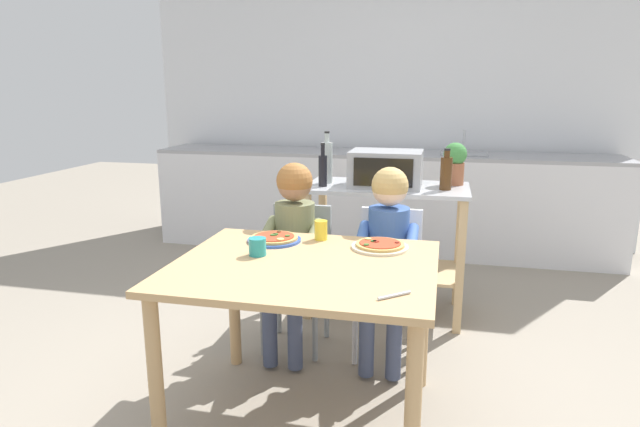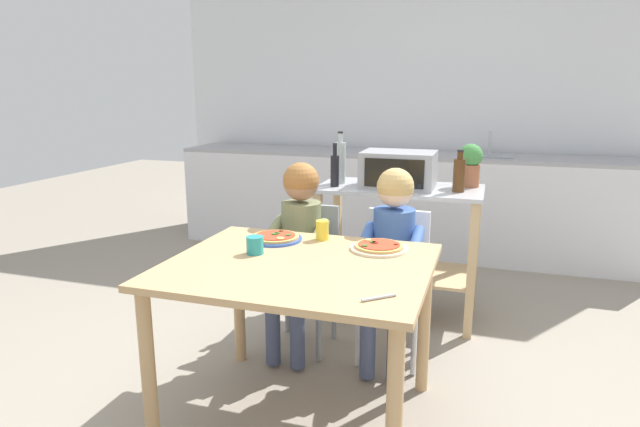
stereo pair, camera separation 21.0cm
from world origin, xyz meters
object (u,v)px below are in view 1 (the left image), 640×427
bottle_slim_sauce (446,172)px  child_in_olive_shirt (292,235)px  bottle_brown_beer (327,162)px  dining_chair_right (388,271)px  dining_table (304,287)px  pizza_plate_blue_rimmed (274,239)px  dining_chair_left (298,265)px  pizza_plate_cream (380,246)px  drinking_cup_yellow (321,230)px  drinking_cup_teal (258,247)px  toaster_oven (386,169)px  potted_herb_plant (455,162)px  kitchen_island_cart (386,229)px  serving_spoon (394,295)px  bottle_tall_green_wine (323,169)px  child_in_blue_striped_shirt (387,242)px

bottle_slim_sauce → child_in_olive_shirt: bottle_slim_sauce is taller
bottle_brown_beer → dining_chair_right: bottle_brown_beer is taller
dining_table → pizza_plate_blue_rimmed: (-0.23, 0.29, 0.12)m
dining_chair_left → pizza_plate_cream: dining_chair_left is taller
dining_chair_left → drinking_cup_yellow: bearing=-58.7°
bottle_slim_sauce → drinking_cup_teal: bottle_slim_sauce is taller
toaster_oven → dining_chair_left: (-0.43, -0.55, -0.50)m
bottle_slim_sauce → dining_chair_right: 0.76m
drinking_cup_teal → pizza_plate_cream: bearing=23.9°
drinking_cup_teal → potted_herb_plant: bearing=58.2°
dining_chair_left → pizza_plate_blue_rimmed: dining_chair_left is taller
kitchen_island_cart → pizza_plate_cream: size_ratio=3.86×
toaster_oven → pizza_plate_blue_rimmed: bearing=-113.6°
kitchen_island_cart → drinking_cup_yellow: (-0.22, -0.93, 0.22)m
drinking_cup_teal → kitchen_island_cart: bearing=70.4°
kitchen_island_cart → serving_spoon: size_ratio=7.39×
pizza_plate_cream → pizza_plate_blue_rimmed: bearing=180.0°
bottle_slim_sauce → child_in_olive_shirt: bearing=-141.8°
bottle_tall_green_wine → pizza_plate_cream: bearing=-62.0°
child_in_blue_striped_shirt → pizza_plate_cream: 0.34m
child_in_blue_striped_shirt → drinking_cup_yellow: 0.41m
dining_table → serving_spoon: (0.41, -0.30, 0.11)m
child_in_blue_striped_shirt → toaster_oven: bearing=97.6°
drinking_cup_yellow → dining_chair_left: bearing=121.3°
bottle_brown_beer → dining_chair_left: 0.79m
kitchen_island_cart → pizza_plate_cream: (0.08, -1.01, 0.19)m
potted_herb_plant → child_in_blue_striped_shirt: 0.95m
bottle_slim_sauce → dining_chair_left: 1.08m
dining_table → child_in_olive_shirt: (-0.23, 0.61, 0.05)m
potted_herb_plant → drinking_cup_teal: bearing=-121.8°
kitchen_island_cart → child_in_blue_striped_shirt: (0.08, -0.68, 0.11)m
child_in_olive_shirt → pizza_plate_cream: bearing=-31.8°
toaster_oven → pizza_plate_cream: bearing=-85.0°
child_in_olive_shirt → child_in_blue_striped_shirt: 0.52m
bottle_slim_sauce → pizza_plate_blue_rimmed: size_ratio=0.98×
pizza_plate_cream → drinking_cup_teal: drinking_cup_teal is taller
pizza_plate_blue_rimmed → bottle_brown_beer: bearing=87.9°
child_in_blue_striped_shirt → drinking_cup_yellow: (-0.30, -0.25, 0.11)m
bottle_brown_beer → pizza_plate_cream: 1.16m
drinking_cup_yellow → pizza_plate_cream: bearing=-15.2°
bottle_slim_sauce → bottle_brown_beer: 0.77m
bottle_slim_sauce → drinking_cup_yellow: size_ratio=2.65×
bottle_slim_sauce → dining_chair_left: bottle_slim_sauce is taller
bottle_slim_sauce → bottle_tall_green_wine: (-0.77, -0.06, 0.00)m
toaster_oven → bottle_brown_beer: (-0.39, 0.04, 0.03)m
child_in_olive_shirt → serving_spoon: bearing=-54.9°
dining_chair_right → pizza_plate_blue_rimmed: (-0.52, -0.45, 0.28)m
bottle_brown_beer → pizza_plate_cream: size_ratio=1.27×
child_in_blue_striped_shirt → serving_spoon: bearing=-82.5°
bottle_slim_sauce → drinking_cup_teal: (-0.81, -1.19, -0.18)m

